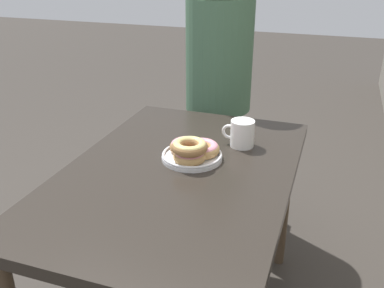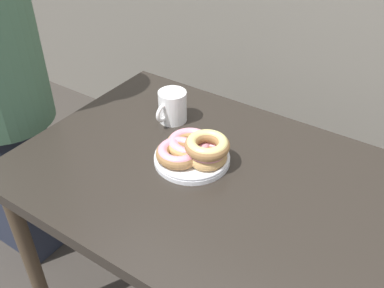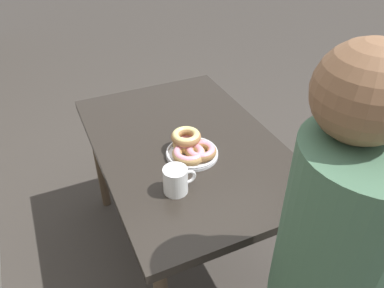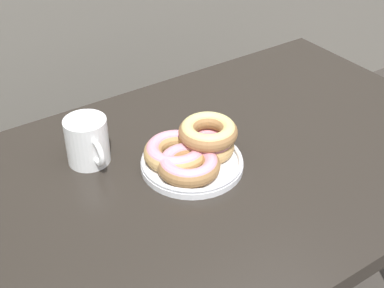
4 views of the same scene
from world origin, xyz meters
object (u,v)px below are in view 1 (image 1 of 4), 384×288
object	(u,v)px
dining_table	(178,189)
coffee_mug	(242,133)
donut_plate	(192,150)
person_figure	(219,86)

from	to	relation	value
dining_table	coffee_mug	size ratio (longest dim) A/B	9.00
donut_plate	person_figure	bearing A→B (deg)	-171.49
dining_table	person_figure	size ratio (longest dim) A/B	0.81
dining_table	donut_plate	distance (m)	0.15
dining_table	person_figure	world-z (taller)	person_figure
coffee_mug	person_figure	xyz separation A→B (m)	(-0.56, -0.25, 0.00)
coffee_mug	dining_table	bearing A→B (deg)	-30.66
dining_table	person_figure	bearing A→B (deg)	-173.78
donut_plate	coffee_mug	xyz separation A→B (m)	(-0.18, 0.14, 0.02)
dining_table	coffee_mug	world-z (taller)	coffee_mug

